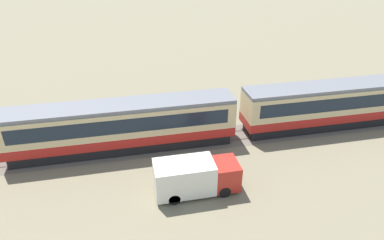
% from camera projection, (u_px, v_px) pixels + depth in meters
% --- Properties ---
extents(passenger_train, '(97.32, 2.92, 4.15)m').
position_uv_depth(passenger_train, '(126.00, 124.00, 27.69)').
color(passenger_train, '#AD1E19').
rests_on(passenger_train, ground_plane).
extents(railway_track, '(163.79, 3.60, 0.04)m').
position_uv_depth(railway_track, '(93.00, 152.00, 28.25)').
color(railway_track, '#665B51').
rests_on(railway_track, ground_plane).
extents(delivery_truck_red, '(5.82, 2.22, 2.45)m').
position_uv_depth(delivery_truck_red, '(195.00, 176.00, 23.34)').
color(delivery_truck_red, '#B2281E').
rests_on(delivery_truck_red, ground_plane).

